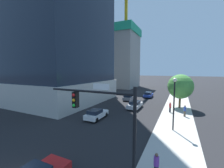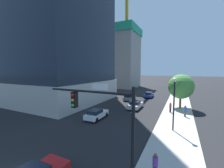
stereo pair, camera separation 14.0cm
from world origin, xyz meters
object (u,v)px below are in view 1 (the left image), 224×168
(car_gray, at_px, (129,97))
(street_lamp, at_px, (174,96))
(traffic_light_pole, at_px, (104,114))
(pedestrian_purple_shirt, at_px, (156,165))
(pedestrian_red_shirt, at_px, (170,107))
(construction_building, at_px, (120,55))
(car_blue, at_px, (148,95))
(street_tree, at_px, (180,86))
(car_silver, at_px, (135,105))
(pedestrian_blue_shirt, at_px, (185,111))
(car_white, at_px, (96,114))

(car_gray, bearing_deg, street_lamp, -54.46)
(traffic_light_pole, relative_size, pedestrian_purple_shirt, 3.81)
(pedestrian_red_shirt, bearing_deg, construction_building, 124.70)
(car_blue, bearing_deg, street_tree, -48.75)
(street_tree, bearing_deg, traffic_light_pole, -100.98)
(car_blue, distance_m, pedestrian_purple_shirt, 29.08)
(car_silver, bearing_deg, street_tree, 26.40)
(street_lamp, relative_size, pedestrian_red_shirt, 3.62)
(car_blue, distance_m, pedestrian_blue_shirt, 16.12)
(traffic_light_pole, xyz_separation_m, street_tree, (4.16, 21.47, -0.27))
(traffic_light_pole, bearing_deg, car_gray, 105.28)
(street_lamp, xyz_separation_m, pedestrian_red_shirt, (-0.79, 7.46, -3.06))
(traffic_light_pole, distance_m, pedestrian_purple_shirt, 4.73)
(pedestrian_blue_shirt, bearing_deg, construction_building, 126.00)
(construction_building, xyz_separation_m, street_tree, (23.13, -27.38, -9.51))
(pedestrian_red_shirt, bearing_deg, car_silver, 176.83)
(traffic_light_pole, xyz_separation_m, car_white, (-6.63, 9.77, -3.61))
(car_blue, relative_size, pedestrian_purple_shirt, 2.56)
(construction_building, bearing_deg, traffic_light_pole, -68.78)
(traffic_light_pole, height_order, car_gray, traffic_light_pole)
(car_white, bearing_deg, street_tree, 47.30)
(pedestrian_red_shirt, bearing_deg, car_white, -140.75)
(construction_building, xyz_separation_m, car_gray, (12.34, -24.58, -12.88))
(street_tree, xyz_separation_m, car_silver, (-7.42, -3.68, -3.36))
(car_silver, bearing_deg, street_lamp, -48.80)
(pedestrian_blue_shirt, xyz_separation_m, pedestrian_red_shirt, (-2.12, 1.43, -0.03))
(street_lamp, relative_size, street_tree, 0.97)
(traffic_light_pole, height_order, car_silver, traffic_light_pole)
(traffic_light_pole, bearing_deg, construction_building, 111.22)
(street_tree, xyz_separation_m, pedestrian_blue_shirt, (0.72, -5.45, -3.05))
(car_silver, xyz_separation_m, car_blue, (-0.00, 12.15, 0.01))
(car_blue, relative_size, pedestrian_blue_shirt, 2.42)
(pedestrian_red_shirt, bearing_deg, street_tree, 70.84)
(street_tree, bearing_deg, car_silver, -153.60)
(car_blue, bearing_deg, car_silver, -90.00)
(traffic_light_pole, xyz_separation_m, pedestrian_red_shirt, (2.77, 17.45, -3.34))
(pedestrian_red_shirt, bearing_deg, pedestrian_purple_shirt, -89.34)
(construction_building, xyz_separation_m, pedestrian_blue_shirt, (23.85, -32.83, -12.55))
(pedestrian_purple_shirt, relative_size, pedestrian_red_shirt, 0.97)
(street_tree, bearing_deg, car_gray, 165.48)
(pedestrian_purple_shirt, distance_m, pedestrian_red_shirt, 15.93)
(street_tree, distance_m, car_gray, 11.65)
(car_silver, bearing_deg, construction_building, 116.83)
(traffic_light_pole, height_order, car_blue, traffic_light_pole)
(car_white, bearing_deg, street_lamp, 1.26)
(car_gray, bearing_deg, pedestrian_red_shirt, -35.93)
(street_tree, height_order, car_gray, street_tree)
(construction_building, distance_m, car_white, 42.94)
(traffic_light_pole, bearing_deg, street_lamp, 70.39)
(traffic_light_pole, relative_size, pedestrian_red_shirt, 3.71)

